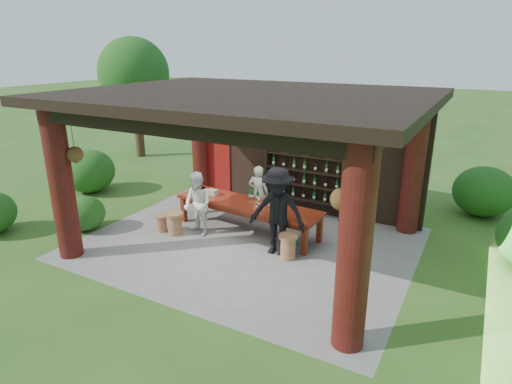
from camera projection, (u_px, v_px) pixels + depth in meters
The scene contains 15 objects.
ground at pixel (248, 243), 10.10m from camera, with size 90.00×90.00×0.00m, color #2D5119.
pavilion at pixel (256, 151), 9.77m from camera, with size 7.50×6.00×3.60m.
wine_shelf at pixel (304, 178), 11.64m from camera, with size 2.27×0.34×2.00m.
tasting_table at pixel (248, 207), 10.55m from camera, with size 3.86×1.26×0.75m.
stool_near_left at pixel (175, 223), 10.48m from camera, with size 0.42×0.42×0.56m.
stool_near_right at pixel (288, 246), 9.28m from camera, with size 0.42×0.42×0.55m.
stool_far_left at pixel (161, 223), 10.67m from camera, with size 0.32×0.32×0.43m.
host at pixel (258, 193), 11.21m from camera, with size 0.54×0.36×1.49m, color beige.
guest_woman at pixel (198, 204), 10.31m from camera, with size 0.77×0.60×1.58m, color white.
guest_man at pixel (277, 212), 9.30m from camera, with size 1.28×0.74×1.98m, color black.
table_bottles at pixel (253, 193), 10.74m from camera, with size 0.29×0.10×0.31m.
table_glasses at pixel (266, 203), 10.26m from camera, with size 0.70×0.28×0.15m.
napkin_basket at pixel (213, 192), 11.07m from camera, with size 0.26×0.18×0.14m, color #BF6672.
shrubs at pixel (358, 221), 9.94m from camera, with size 15.35×8.59×1.36m.
trees at pixel (436, 98), 9.00m from camera, with size 21.00×10.08×4.80m.
Camera 1 is at (4.57, -7.96, 4.39)m, focal length 30.00 mm.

